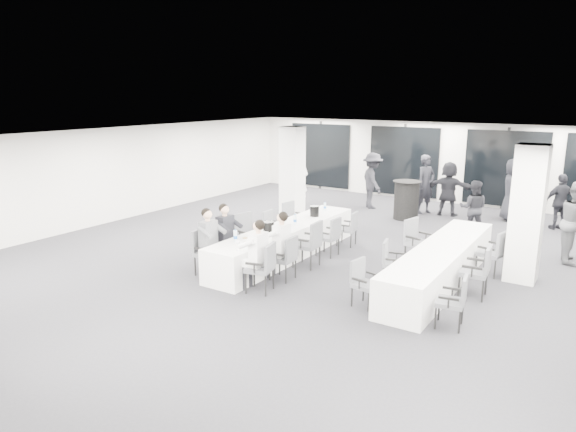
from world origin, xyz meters
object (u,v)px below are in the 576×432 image
chair_main_right_fourth (331,234)px  chair_side_right_near (455,298)px  chair_main_left_far (292,217)px  chair_side_left_near (363,280)px  chair_main_right_mid (310,241)px  chair_main_right_near (264,265)px  standing_guest_e (513,186)px  banquet_table_main (286,242)px  cocktail_table (406,200)px  chair_side_left_far (416,239)px  chair_side_left_mid (391,259)px  standing_guest_d (561,198)px  ice_bucket_far (315,211)px  chair_side_right_mid (479,268)px  chair_side_right_far (495,250)px  ice_bucket_near (269,228)px  standing_guest_c (372,177)px  standing_guest_b (473,204)px  standing_guest_a (426,180)px  chair_main_left_near (205,249)px  chair_main_left_fourth (272,226)px  chair_main_left_mid (247,232)px  banquet_table_side (441,264)px  chair_main_right_far (350,226)px  chair_main_right_second (286,255)px  chair_main_left_second (222,243)px  standing_guest_f (449,185)px  standing_guest_g (300,177)px

chair_main_right_fourth → chair_side_right_near: bearing=-122.8°
chair_main_left_far → chair_side_left_near: 4.77m
chair_main_right_mid → chair_main_right_near: bearing=176.0°
standing_guest_e → banquet_table_main: bearing=130.3°
cocktail_table → chair_side_left_far: (1.70, -3.97, -0.02)m
chair_side_left_mid → standing_guest_d: (2.37, 6.62, 0.40)m
chair_main_right_mid → ice_bucket_far: chair_main_right_mid is taller
chair_side_left_far → chair_side_right_mid: 2.13m
chair_side_right_far → ice_bucket_near: 4.82m
chair_main_left_far → standing_guest_e: 6.91m
chair_main_left_far → chair_side_right_near: (5.20, -3.21, -0.03)m
chair_side_left_near → chair_side_left_far: chair_side_left_far is taller
cocktail_table → chair_main_right_mid: (-0.17, -5.50, -0.00)m
standing_guest_c → standing_guest_d: (5.61, 0.28, -0.15)m
standing_guest_b → chair_main_left_far: bearing=22.3°
chair_main_left_far → chair_main_right_fourth: chair_main_left_far is taller
chair_main_right_fourth → standing_guest_a: bearing=-3.9°
banquet_table_main → chair_main_right_fourth: (0.83, 0.65, 0.16)m
chair_main_left_near → chair_main_left_fourth: size_ratio=1.09×
standing_guest_a → chair_main_left_mid: bearing=-169.8°
chair_main_left_mid → chair_side_left_far: (3.54, 1.64, -0.00)m
chair_main_left_mid → chair_main_right_near: (1.67, -1.64, -0.03)m
chair_side_right_far → standing_guest_a: standing_guest_a is taller
chair_main_left_far → standing_guest_d: (5.92, 4.78, 0.36)m
banquet_table_side → ice_bucket_far: (-3.49, 0.90, 0.51)m
standing_guest_b → chair_main_right_far: bearing=36.3°
chair_main_right_second → chair_side_left_mid: bearing=-64.2°
chair_main_left_fourth → chair_main_right_fourth: (1.66, 0.03, 0.02)m
chair_main_left_second → standing_guest_c: bearing=-172.4°
chair_main_right_far → chair_side_left_near: chair_main_right_far is taller
chair_main_right_far → ice_bucket_far: 0.97m
chair_main_right_far → chair_main_left_second: bearing=144.1°
chair_main_right_fourth → ice_bucket_near: 1.67m
cocktail_table → chair_main_right_fourth: cocktail_table is taller
banquet_table_side → chair_main_left_second: chair_main_left_second is taller
standing_guest_b → chair_side_left_near: bearing=72.8°
chair_main_left_mid → standing_guest_f: (2.77, 6.80, 0.39)m
standing_guest_c → standing_guest_e: (4.27, 0.65, 0.02)m
chair_side_right_near → ice_bucket_far: bearing=47.9°
banquet_table_side → chair_main_left_second: (-4.37, -1.64, 0.17)m
chair_main_right_near → chair_main_right_mid: 1.75m
chair_side_left_near → chair_main_right_mid: bearing=-114.9°
chair_side_left_far → chair_side_right_far: size_ratio=1.04×
standing_guest_g → banquet_table_main: bearing=-56.1°
chair_side_left_near → standing_guest_g: standing_guest_g is taller
chair_main_left_far → chair_main_right_near: bearing=33.2°
standing_guest_e → chair_main_right_mid: bearing=137.0°
chair_main_right_mid → chair_side_left_mid: 1.88m
chair_side_right_near → ice_bucket_near: 4.41m
banquet_table_main → ice_bucket_near: size_ratio=17.88×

